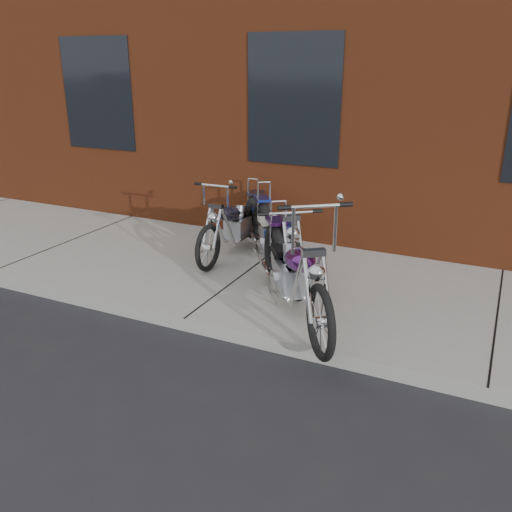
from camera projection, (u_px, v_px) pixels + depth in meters
The scene contains 5 objects.
ground at pixel (185, 331), 5.79m from camera, with size 120.00×120.00×0.00m, color black.
sidewalk at pixel (247, 277), 7.04m from camera, with size 22.00×3.00×0.15m, color gray.
chopper_purple at pixel (294, 275), 5.71m from camera, with size 1.58×2.04×1.39m.
chopper_blue at pixel (276, 240), 6.89m from camera, with size 1.55×1.94×1.03m.
chopper_third at pixel (235, 225), 7.63m from camera, with size 0.53×2.15×1.09m.
Camera 1 is at (2.92, -4.34, 2.74)m, focal length 38.00 mm.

